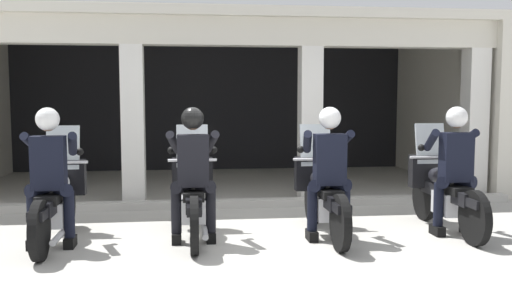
{
  "coord_description": "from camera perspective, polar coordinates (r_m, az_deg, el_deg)",
  "views": [
    {
      "loc": [
        -0.87,
        -6.73,
        1.7
      ],
      "look_at": [
        0.0,
        0.42,
        1.0
      ],
      "focal_mm": 40.28,
      "sensor_mm": 36.0,
      "label": 1
    }
  ],
  "objects": [
    {
      "name": "police_officer_center_left",
      "position": [
        6.69,
        -6.28,
        -1.03
      ],
      "size": [
        0.63,
        0.61,
        1.58
      ],
      "rotation": [
        0.0,
        0.0,
        0.2
      ],
      "color": "black",
      "rests_on": "ground"
    },
    {
      "name": "police_officer_far_left",
      "position": [
        6.81,
        -19.83,
        -1.21
      ],
      "size": [
        0.63,
        0.61,
        1.58
      ],
      "rotation": [
        0.0,
        0.0,
        0.3
      ],
      "color": "black",
      "rests_on": "ground"
    },
    {
      "name": "motorcycle_far_left",
      "position": [
        7.14,
        -19.2,
        -4.44
      ],
      "size": [
        0.62,
        2.04,
        1.35
      ],
      "rotation": [
        0.0,
        0.0,
        0.3
      ],
      "color": "black",
      "rests_on": "ground"
    },
    {
      "name": "station_building",
      "position": [
        11.72,
        -4.08,
        6.94
      ],
      "size": [
        9.63,
        4.95,
        3.11
      ],
      "color": "black",
      "rests_on": "ground"
    },
    {
      "name": "motorcycle_center_right",
      "position": [
        7.15,
        6.67,
        -4.15
      ],
      "size": [
        0.62,
        2.04,
        1.35
      ],
      "rotation": [
        0.0,
        0.0,
        0.23
      ],
      "color": "black",
      "rests_on": "ground"
    },
    {
      "name": "kerb_strip",
      "position": [
        8.89,
        -3.03,
        -5.11
      ],
      "size": [
        9.13,
        0.24,
        0.12
      ],
      "primitive_type": "cube",
      "color": "#B7B5AD",
      "rests_on": "ground"
    },
    {
      "name": "motorcycle_far_right",
      "position": [
        7.75,
        18.12,
        -3.65
      ],
      "size": [
        0.62,
        2.04,
        1.35
      ],
      "rotation": [
        0.0,
        0.0,
        0.23
      ],
      "color": "black",
      "rests_on": "ground"
    },
    {
      "name": "ground_plane",
      "position": [
        9.91,
        -1.8,
        -4.35
      ],
      "size": [
        80.0,
        80.0,
        0.0
      ],
      "primitive_type": "plane",
      "color": "#A8A59E"
    },
    {
      "name": "motorcycle_center_left",
      "position": [
        7.03,
        -6.26,
        -4.32
      ],
      "size": [
        0.62,
        2.04,
        1.35
      ],
      "rotation": [
        0.0,
        0.0,
        0.2
      ],
      "color": "black",
      "rests_on": "ground"
    },
    {
      "name": "police_officer_far_right",
      "position": [
        7.44,
        19.14,
        -0.65
      ],
      "size": [
        0.63,
        0.61,
        1.58
      ],
      "rotation": [
        0.0,
        0.0,
        0.23
      ],
      "color": "black",
      "rests_on": "ground"
    },
    {
      "name": "police_officer_center_right",
      "position": [
        6.82,
        7.26,
        -0.92
      ],
      "size": [
        0.63,
        0.61,
        1.58
      ],
      "rotation": [
        0.0,
        0.0,
        0.23
      ],
      "color": "black",
      "rests_on": "ground"
    }
  ]
}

